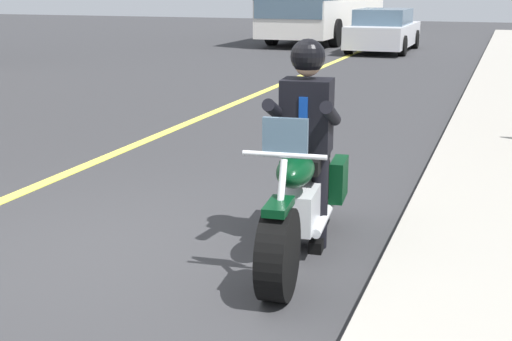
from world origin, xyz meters
The scene contains 4 objects.
ground_plane centered at (0.00, 0.00, 0.00)m, with size 80.00×80.00×0.00m, color #333335.
motorcycle_main centered at (-0.55, 1.29, 0.45)m, with size 2.22×0.74×1.26m.
rider_main centered at (-0.74, 1.27, 1.04)m, with size 0.66×0.59×1.74m.
car_silver centered at (-18.87, -1.27, 0.69)m, with size 4.60×1.92×1.40m.
Camera 1 is at (4.57, 2.78, 2.14)m, focal length 48.52 mm.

